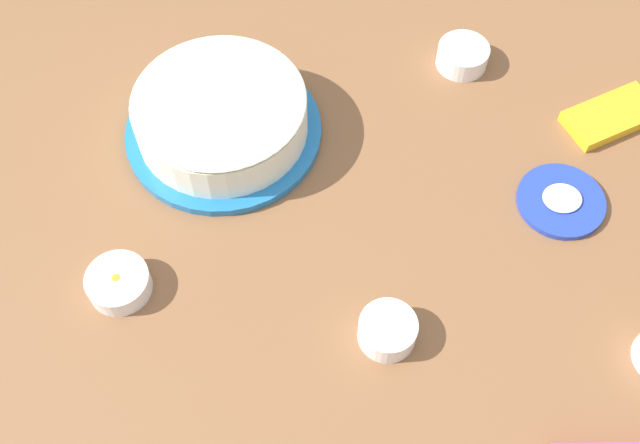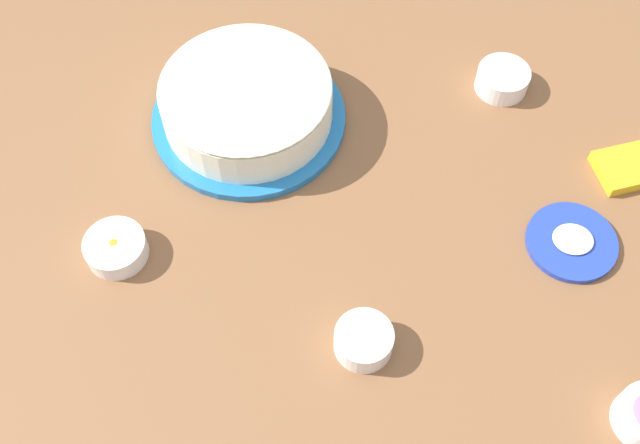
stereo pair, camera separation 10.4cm
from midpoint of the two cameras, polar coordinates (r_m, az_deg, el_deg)
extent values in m
plane|color=brown|center=(1.02, 1.56, -5.89)|extent=(1.54, 1.54, 0.00)
cylinder|color=#1E6BB2|center=(1.18, -9.79, 6.56)|extent=(0.30, 0.30, 0.01)
cylinder|color=brown|center=(1.15, -10.02, 7.55)|extent=(0.24, 0.24, 0.05)
cylinder|color=white|center=(1.15, -10.06, 7.70)|extent=(0.26, 0.26, 0.06)
ellipsoid|color=white|center=(1.12, -10.34, 8.84)|extent=(0.26, 0.26, 0.02)
cylinder|color=#233DAD|center=(1.13, 15.25, 1.32)|extent=(0.13, 0.13, 0.01)
ellipsoid|color=white|center=(1.12, 15.34, 1.54)|extent=(0.06, 0.05, 0.01)
cylinder|color=white|center=(1.26, 8.37, 12.13)|extent=(0.08, 0.08, 0.04)
cylinder|color=blue|center=(1.26, 8.37, 12.15)|extent=(0.07, 0.07, 0.01)
ellipsoid|color=blue|center=(1.26, 8.41, 12.36)|extent=(0.06, 0.06, 0.02)
cylinder|color=white|center=(1.06, -17.68, -4.65)|extent=(0.09, 0.09, 0.03)
cylinder|color=orange|center=(1.06, -17.68, -4.65)|extent=(0.07, 0.07, 0.01)
ellipsoid|color=orange|center=(1.06, -17.78, -4.48)|extent=(0.06, 0.06, 0.02)
cylinder|color=white|center=(0.98, 1.86, -8.48)|extent=(0.08, 0.08, 0.04)
cylinder|color=#B251C6|center=(0.98, 1.86, -8.50)|extent=(0.06, 0.06, 0.01)
ellipsoid|color=#B251C6|center=(0.98, 1.87, -8.34)|extent=(0.05, 0.05, 0.02)
cube|color=yellow|center=(1.24, 18.90, 7.38)|extent=(0.16, 0.11, 0.02)
camera|label=1|loc=(0.05, -92.87, -4.75)|focal=42.42mm
camera|label=2|loc=(0.05, 87.13, 4.75)|focal=42.42mm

